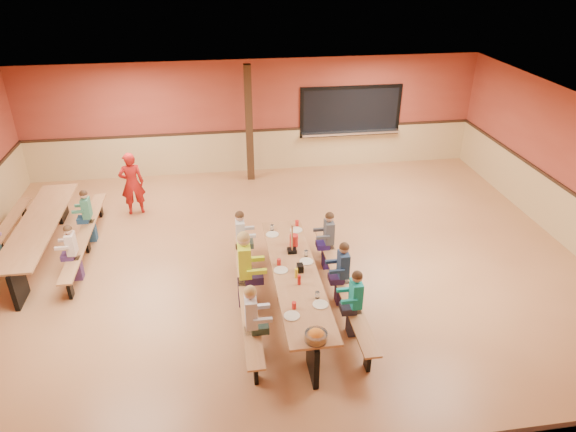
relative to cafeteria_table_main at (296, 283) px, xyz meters
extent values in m
plane|color=#A1643D|center=(-0.10, 1.22, -0.53)|extent=(12.00, 12.00, 0.00)
cube|color=#9C3E2D|center=(-0.10, 6.22, 0.97)|extent=(12.00, 0.04, 3.00)
cube|color=#9C3E2D|center=(-0.10, -3.78, 0.97)|extent=(12.00, 0.04, 3.00)
cube|color=white|center=(-0.10, 1.22, 2.47)|extent=(12.00, 10.00, 0.04)
cube|color=black|center=(2.50, 6.19, 1.02)|extent=(2.60, 0.06, 1.20)
cube|color=silver|center=(2.50, 6.10, 0.45)|extent=(2.70, 0.28, 0.06)
cube|color=#321F10|center=(-0.30, 5.62, 0.97)|extent=(0.18, 0.18, 3.00)
cube|color=#A66D42|center=(0.00, 0.00, 0.19)|extent=(0.75, 3.60, 0.04)
cube|color=black|center=(0.00, -1.55, -0.18)|extent=(0.08, 0.60, 0.70)
cube|color=black|center=(0.00, 1.55, -0.18)|extent=(0.08, 0.60, 0.70)
cube|color=#A66D42|center=(-0.83, 0.00, -0.09)|extent=(0.26, 3.60, 0.04)
cube|color=black|center=(-0.83, 0.00, -0.32)|extent=(0.06, 0.18, 0.41)
cube|color=#A66D42|center=(0.83, 0.00, -0.09)|extent=(0.26, 3.60, 0.04)
cube|color=black|center=(0.83, 0.00, -0.32)|extent=(0.06, 0.18, 0.41)
cube|color=#A66D42|center=(-4.72, 2.45, 0.19)|extent=(0.75, 3.60, 0.04)
cube|color=black|center=(-4.72, 0.90, -0.18)|extent=(0.08, 0.60, 0.70)
cube|color=black|center=(-4.72, 4.00, -0.18)|extent=(0.08, 0.60, 0.70)
cube|color=black|center=(-5.55, 2.45, -0.32)|extent=(0.06, 0.18, 0.41)
cube|color=#A66D42|center=(-3.90, 2.45, -0.09)|extent=(0.26, 3.60, 0.04)
cube|color=black|center=(-3.90, 2.45, -0.32)|extent=(0.06, 0.18, 0.41)
imported|color=#A61513|center=(-3.12, 4.06, 0.22)|extent=(0.60, 0.46, 1.49)
cylinder|color=red|center=(0.10, 0.85, 0.32)|extent=(0.16, 0.16, 0.22)
cube|color=black|center=(0.08, 0.04, 0.28)|extent=(0.10, 0.14, 0.13)
cylinder|color=yellow|center=(-0.01, -0.13, 0.30)|extent=(0.06, 0.06, 0.17)
cylinder|color=#B2140F|center=(0.00, -0.33, 0.30)|extent=(0.06, 0.06, 0.17)
cube|color=black|center=(0.04, 0.65, 0.24)|extent=(0.16, 0.16, 0.06)
cube|color=#A66D42|center=(0.04, 0.65, 0.52)|extent=(0.02, 0.09, 0.50)
camera|label=1|loc=(-1.16, -6.97, 5.07)|focal=32.00mm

